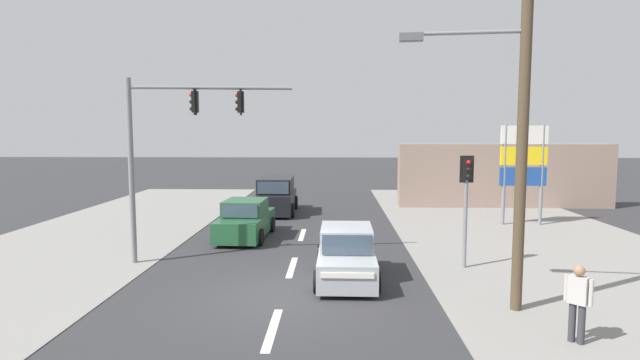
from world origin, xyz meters
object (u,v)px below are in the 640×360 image
object	(u,v)px
pedestal_signal_right_kerb	(466,192)
hatchback_crossing_left	(346,256)
traffic_signal_mast	(171,136)
utility_pole_foreground_right	(517,104)
pedestrian_at_kerb	(578,299)
sedan_oncoming_near	(246,221)
suv_oncoming_mid	(276,196)
shopping_plaza_sign	(523,161)

from	to	relation	value
pedestal_signal_right_kerb	hatchback_crossing_left	world-z (taller)	pedestal_signal_right_kerb
hatchback_crossing_left	traffic_signal_mast	bearing A→B (deg)	162.67
utility_pole_foreground_right	pedestrian_at_kerb	world-z (taller)	utility_pole_foreground_right
hatchback_crossing_left	pedestrian_at_kerb	world-z (taller)	pedestrian_at_kerb
traffic_signal_mast	pedestrian_at_kerb	xyz separation A→B (m)	(10.20, -6.03, -3.22)
utility_pole_foreground_right	sedan_oncoming_near	world-z (taller)	utility_pole_foreground_right
suv_oncoming_mid	pedestal_signal_right_kerb	bearing A→B (deg)	-55.52
sedan_oncoming_near	suv_oncoming_mid	bearing A→B (deg)	85.14
shopping_plaza_sign	hatchback_crossing_left	xyz separation A→B (m)	(-8.26, -8.77, -2.28)
utility_pole_foreground_right	hatchback_crossing_left	distance (m)	6.22
traffic_signal_mast	suv_oncoming_mid	xyz separation A→B (m)	(2.19, 10.05, -3.26)
suv_oncoming_mid	pedestrian_at_kerb	bearing A→B (deg)	-63.53
suv_oncoming_mid	utility_pole_foreground_right	bearing A→B (deg)	-62.67
hatchback_crossing_left	sedan_oncoming_near	distance (m)	6.89
pedestal_signal_right_kerb	shopping_plaza_sign	xyz separation A→B (m)	(4.51, 7.42, 0.57)
utility_pole_foreground_right	pedestrian_at_kerb	distance (m)	4.49
shopping_plaza_sign	suv_oncoming_mid	xyz separation A→B (m)	(-11.69, 3.04, -2.10)
pedestal_signal_right_kerb	hatchback_crossing_left	xyz separation A→B (m)	(-3.76, -1.34, -1.71)
traffic_signal_mast	shopping_plaza_sign	xyz separation A→B (m)	(13.88, 7.01, -1.16)
pedestal_signal_right_kerb	pedestrian_at_kerb	size ratio (longest dim) A/B	2.18
shopping_plaza_sign	pedestrian_at_kerb	xyz separation A→B (m)	(-3.69, -13.04, -2.06)
pedestrian_at_kerb	hatchback_crossing_left	bearing A→B (deg)	136.95
shopping_plaza_sign	hatchback_crossing_left	size ratio (longest dim) A/B	1.26
sedan_oncoming_near	suv_oncoming_mid	xyz separation A→B (m)	(0.52, 6.16, 0.18)
pedestal_signal_right_kerb	pedestrian_at_kerb	xyz separation A→B (m)	(0.82, -5.62, -1.49)
suv_oncoming_mid	hatchback_crossing_left	bearing A→B (deg)	-73.80
utility_pole_foreground_right	sedan_oncoming_near	bearing A→B (deg)	134.41
pedestal_signal_right_kerb	sedan_oncoming_near	size ratio (longest dim) A/B	0.83
shopping_plaza_sign	sedan_oncoming_near	xyz separation A→B (m)	(-12.22, -3.12, -2.28)
utility_pole_foreground_right	pedestrian_at_kerb	bearing A→B (deg)	-70.35
sedan_oncoming_near	pedestrian_at_kerb	bearing A→B (deg)	-49.30
utility_pole_foreground_right	shopping_plaza_sign	bearing A→B (deg)	68.59
traffic_signal_mast	suv_oncoming_mid	distance (m)	10.79
pedestrian_at_kerb	utility_pole_foreground_right	bearing A→B (deg)	109.65
suv_oncoming_mid	sedan_oncoming_near	bearing A→B (deg)	-94.86
sedan_oncoming_near	utility_pole_foreground_right	bearing A→B (deg)	-45.59
pedestal_signal_right_kerb	pedestrian_at_kerb	bearing A→B (deg)	-81.68
pedestal_signal_right_kerb	suv_oncoming_mid	size ratio (longest dim) A/B	0.78
traffic_signal_mast	pedestrian_at_kerb	bearing A→B (deg)	-30.60
pedestal_signal_right_kerb	suv_oncoming_mid	bearing A→B (deg)	124.48
utility_pole_foreground_right	pedestal_signal_right_kerb	xyz separation A→B (m)	(-0.14, 3.72, -2.52)
pedestal_signal_right_kerb	suv_oncoming_mid	xyz separation A→B (m)	(-7.19, 10.46, -1.53)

